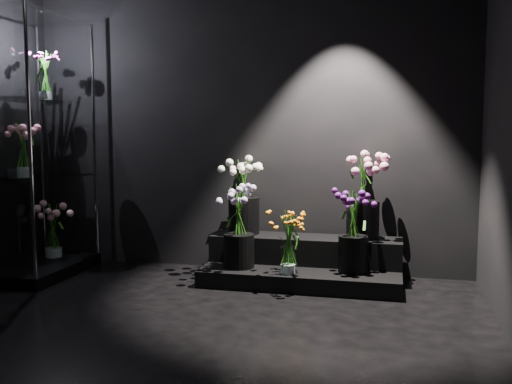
% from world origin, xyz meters
% --- Properties ---
extents(floor, '(4.00, 4.00, 0.00)m').
position_xyz_m(floor, '(0.00, 0.00, 0.00)').
color(floor, black).
rests_on(floor, ground).
extents(wall_back, '(4.00, 0.00, 4.00)m').
position_xyz_m(wall_back, '(0.00, 2.00, 1.40)').
color(wall_back, black).
rests_on(wall_back, floor).
extents(display_riser, '(1.61, 0.72, 0.36)m').
position_xyz_m(display_riser, '(0.59, 1.68, 0.15)').
color(display_riser, black).
rests_on(display_riser, floor).
extents(display_case, '(0.60, 1.01, 2.22)m').
position_xyz_m(display_case, '(-1.68, 1.34, 1.11)').
color(display_case, black).
rests_on(display_case, floor).
extents(bouquet_orange_bells, '(0.32, 0.32, 0.49)m').
position_xyz_m(bouquet_orange_bells, '(0.52, 1.35, 0.39)').
color(bouquet_orange_bells, white).
rests_on(bouquet_orange_bells, display_riser).
extents(bouquet_lilac, '(0.45, 0.45, 0.68)m').
position_xyz_m(bouquet_lilac, '(0.08, 1.47, 0.52)').
color(bouquet_lilac, black).
rests_on(bouquet_lilac, display_riser).
extents(bouquet_purple, '(0.37, 0.37, 0.64)m').
position_xyz_m(bouquet_purple, '(1.01, 1.53, 0.49)').
color(bouquet_purple, black).
rests_on(bouquet_purple, display_riser).
extents(bouquet_cream_roses, '(0.54, 0.54, 0.68)m').
position_xyz_m(bouquet_cream_roses, '(0.04, 1.79, 0.75)').
color(bouquet_cream_roses, black).
rests_on(bouquet_cream_roses, display_riser).
extents(bouquet_pink_roses, '(0.47, 0.47, 0.71)m').
position_xyz_m(bouquet_pink_roses, '(1.06, 1.80, 0.76)').
color(bouquet_pink_roses, black).
rests_on(bouquet_pink_roses, display_riser).
extents(bouquet_case_pink, '(0.35, 0.35, 0.46)m').
position_xyz_m(bouquet_case_pink, '(-1.70, 1.19, 1.11)').
color(bouquet_case_pink, white).
rests_on(bouquet_case_pink, display_case).
extents(bouquet_case_magenta, '(0.28, 0.28, 0.41)m').
position_xyz_m(bouquet_case_magenta, '(-1.65, 1.46, 1.73)').
color(bouquet_case_magenta, white).
rests_on(bouquet_case_magenta, display_case).
extents(bouquet_case_base_pink, '(0.39, 0.39, 0.50)m').
position_xyz_m(bouquet_case_base_pink, '(-1.71, 1.58, 0.36)').
color(bouquet_case_base_pink, white).
rests_on(bouquet_case_base_pink, display_case).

